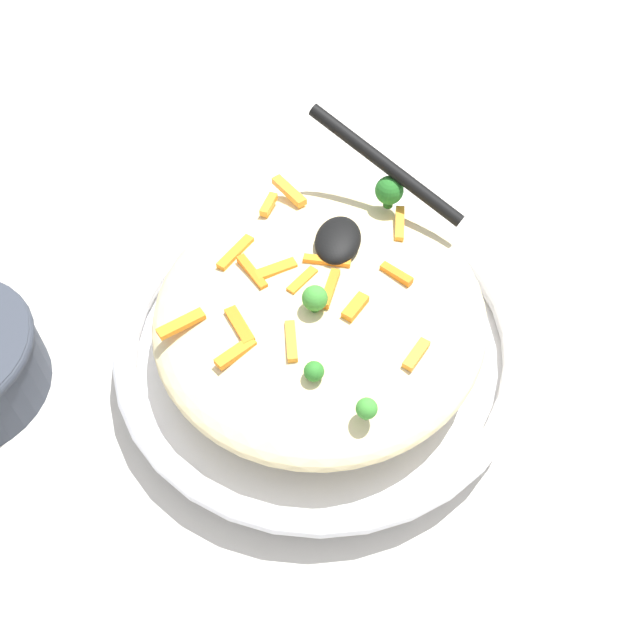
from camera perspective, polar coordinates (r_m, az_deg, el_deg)
name	(u,v)px	position (r m, az deg, el deg)	size (l,w,h in m)	color
ground_plane	(320,361)	(0.70, 0.00, -3.14)	(2.40, 2.40, 0.00)	beige
serving_bowl	(320,345)	(0.68, 0.00, -1.91)	(0.37, 0.37, 0.05)	silver
pasta_mound	(320,313)	(0.64, 0.00, 0.52)	(0.30, 0.29, 0.07)	beige
carrot_piece_0	(325,261)	(0.64, 0.36, 4.58)	(0.04, 0.01, 0.01)	orange
carrot_piece_1	(240,326)	(0.60, -6.21, -0.46)	(0.04, 0.01, 0.01)	orange
carrot_piece_2	(276,269)	(0.63, -3.39, 3.92)	(0.04, 0.01, 0.01)	orange
carrot_piece_3	(181,324)	(0.61, -10.65, -0.29)	(0.04, 0.01, 0.01)	orange
carrot_piece_4	(291,341)	(0.59, -2.23, -1.66)	(0.04, 0.01, 0.01)	orange
carrot_piece_5	(252,273)	(0.63, -5.25, 3.65)	(0.04, 0.01, 0.01)	orange
carrot_piece_6	(330,288)	(0.62, 0.80, 2.52)	(0.04, 0.01, 0.01)	orange
carrot_piece_7	(302,281)	(0.62, -1.37, 3.04)	(0.03, 0.01, 0.01)	orange
carrot_piece_8	(269,204)	(0.69, -3.98, 8.87)	(0.03, 0.01, 0.01)	orange
carrot_piece_9	(236,353)	(0.59, -6.52, -2.53)	(0.04, 0.01, 0.01)	orange
carrot_piece_10	(400,224)	(0.68, 6.16, 7.40)	(0.04, 0.01, 0.01)	orange
carrot_piece_11	(355,307)	(0.60, 2.73, 0.98)	(0.03, 0.01, 0.01)	orange
carrot_piece_12	(289,191)	(0.70, -2.40, 9.90)	(0.04, 0.01, 0.01)	orange
carrot_piece_13	(416,354)	(0.59, 7.42, -2.64)	(0.03, 0.01, 0.01)	orange
carrot_piece_14	(235,253)	(0.65, -6.53, 5.17)	(0.04, 0.01, 0.01)	orange
carrot_piece_15	(396,274)	(0.63, 5.91, 3.54)	(0.03, 0.01, 0.01)	orange
broccoli_floret_0	(312,298)	(0.59, -0.63, 1.71)	(0.02, 0.02, 0.03)	#377928
broccoli_floret_1	(389,191)	(0.69, 5.36, 9.88)	(0.03, 0.03, 0.03)	#205B1C
broccoli_floret_2	(367,409)	(0.55, 3.61, -6.84)	(0.02, 0.02, 0.02)	#377928
broccoli_floret_3	(314,372)	(0.57, -0.46, -3.99)	(0.02, 0.02, 0.02)	#296820
serving_spoon	(356,212)	(0.66, 2.81, 8.34)	(0.14, 0.15, 0.07)	black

